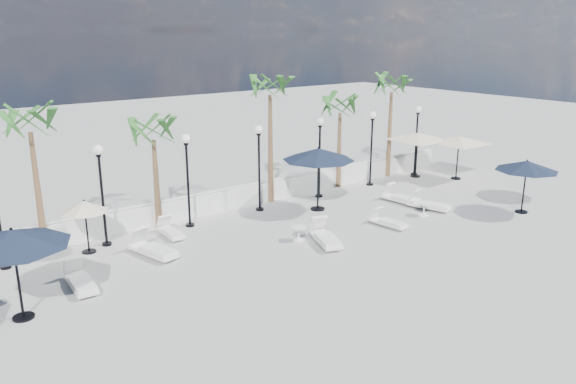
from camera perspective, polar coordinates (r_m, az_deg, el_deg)
ground at (r=20.56m, az=7.57°, el=-6.28°), size 100.00×100.00×0.00m
balustrade at (r=25.91m, az=-4.16°, el=-0.33°), size 26.00×0.30×1.01m
lamppost_1 at (r=21.53m, az=-18.47°, el=1.05°), size 0.36×0.36×3.84m
lamppost_2 at (r=22.85m, az=-10.21°, el=2.47°), size 0.36×0.36×3.84m
lamppost_3 at (r=24.60m, az=-2.97°, el=3.67°), size 0.36×0.36×3.84m
lamppost_4 at (r=26.69m, az=3.24°, el=4.66°), size 0.36×0.36×3.84m
lamppost_5 at (r=29.06m, az=8.51°, el=5.45°), size 0.36×0.36×3.84m
lamppost_6 at (r=31.64m, az=12.96°, el=6.08°), size 0.36×0.36×3.84m
palm_0 at (r=21.35m, az=-24.76°, el=5.89°), size 2.60×2.60×5.50m
palm_1 at (r=22.88m, az=-13.53°, el=5.53°), size 2.60×2.60×4.70m
palm_2 at (r=25.51m, az=-1.84°, el=10.11°), size 2.60×2.60×6.10m
palm_3 at (r=28.36m, az=5.32°, el=8.28°), size 2.60×2.60×4.90m
palm_4 at (r=30.88m, az=10.49°, el=10.18°), size 2.60×2.60×5.70m
lounger_1 at (r=18.90m, az=-20.33°, el=-8.46°), size 0.77×1.99×0.73m
lounger_2 at (r=22.50m, az=-11.85°, el=-3.90°), size 0.66×1.72×0.63m
lounger_3 at (r=20.73m, az=-13.57°, el=-5.60°), size 1.17×2.25×0.80m
lounger_4 at (r=23.47m, az=10.14°, el=-2.96°), size 0.72×1.73×0.63m
lounger_5 at (r=21.31m, az=3.79°, el=-4.58°), size 1.39×2.20×0.79m
lounger_6 at (r=26.05m, az=14.13°, el=-1.21°), size 1.15×2.04×0.73m
lounger_7 at (r=26.76m, az=11.41°, el=-0.56°), size 0.85×2.06×0.75m
side_table_1 at (r=21.54m, az=1.08°, el=-4.10°), size 0.58×0.58×0.56m
side_table_2 at (r=25.10m, az=13.65°, el=-1.57°), size 0.60×0.60×0.58m
parasol_navy_left at (r=16.87m, az=-26.22°, el=-4.27°), size 3.06×3.06×2.71m
parasol_navy_mid at (r=24.69m, az=3.11°, el=3.82°), size 3.22×3.22×2.88m
parasol_navy_right at (r=26.46m, az=23.09°, el=2.44°), size 2.69×2.69×2.41m
parasol_cream_sq_a at (r=31.27m, az=13.07°, el=5.84°), size 5.34×5.34×2.62m
parasol_cream_sq_b at (r=31.38m, az=17.01°, el=5.39°), size 5.01×5.01×2.51m
parasol_cream_small at (r=21.23m, az=-19.96°, el=-1.47°), size 1.64×1.64×2.01m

